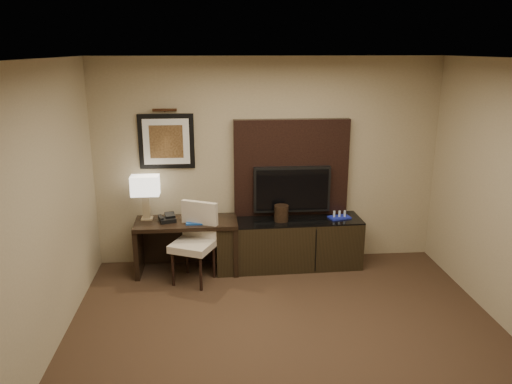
{
  "coord_description": "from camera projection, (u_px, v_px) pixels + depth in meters",
  "views": [
    {
      "loc": [
        -0.68,
        -3.85,
        2.79
      ],
      "look_at": [
        -0.21,
        1.8,
        1.15
      ],
      "focal_mm": 35.0,
      "sensor_mm": 36.0,
      "label": 1
    }
  ],
  "objects": [
    {
      "name": "picture_light",
      "position": [
        165.0,
        110.0,
        6.18
      ],
      "size": [
        0.04,
        0.04,
        0.3
      ],
      "primitive_type": "cylinder",
      "color": "#3C2213",
      "rests_on": "wall_back"
    },
    {
      "name": "tv_wall_panel",
      "position": [
        291.0,
        169.0,
        6.52
      ],
      "size": [
        1.5,
        0.12,
        1.3
      ],
      "primitive_type": "cube",
      "color": "black",
      "rests_on": "wall_back"
    },
    {
      "name": "desk_chair",
      "position": [
        193.0,
        245.0,
        6.06
      ],
      "size": [
        0.65,
        0.68,
        0.97
      ],
      "primitive_type": null,
      "rotation": [
        0.0,
        0.0,
        -0.43
      ],
      "color": "beige",
      "rests_on": "floor"
    },
    {
      "name": "wall_back",
      "position": [
        268.0,
        162.0,
        6.53
      ],
      "size": [
        4.5,
        0.01,
        2.7
      ],
      "primitive_type": "cube",
      "color": "tan",
      "rests_on": "floor"
    },
    {
      "name": "credenza",
      "position": [
        288.0,
        243.0,
        6.55
      ],
      "size": [
        1.91,
        0.58,
        0.65
      ],
      "primitive_type": "cube",
      "rotation": [
        0.0,
        0.0,
        0.03
      ],
      "color": "black",
      "rests_on": "floor"
    },
    {
      "name": "wall_left",
      "position": [
        20.0,
        236.0,
        3.96
      ],
      "size": [
        0.01,
        5.0,
        2.7
      ],
      "primitive_type": "cube",
      "color": "tan",
      "rests_on": "floor"
    },
    {
      "name": "artwork",
      "position": [
        166.0,
        141.0,
        6.33
      ],
      "size": [
        0.7,
        0.04,
        0.7
      ],
      "primitive_type": "cube",
      "color": "black",
      "rests_on": "wall_back"
    },
    {
      "name": "table_lamp",
      "position": [
        146.0,
        196.0,
        6.28
      ],
      "size": [
        0.42,
        0.31,
        0.61
      ],
      "primitive_type": null,
      "rotation": [
        0.0,
        0.0,
        0.26
      ],
      "color": "#947F5C",
      "rests_on": "desk"
    },
    {
      "name": "tv",
      "position": [
        292.0,
        189.0,
        6.5
      ],
      "size": [
        1.0,
        0.08,
        0.6
      ],
      "primitive_type": "cube",
      "color": "black",
      "rests_on": "tv_wall_panel"
    },
    {
      "name": "ice_bucket",
      "position": [
        281.0,
        213.0,
        6.38
      ],
      "size": [
        0.23,
        0.23,
        0.21
      ],
      "primitive_type": "cylinder",
      "rotation": [
        0.0,
        0.0,
        -0.3
      ],
      "color": "black",
      "rests_on": "credenza"
    },
    {
      "name": "floor",
      "position": [
        296.0,
        369.0,
        4.52
      ],
      "size": [
        4.5,
        5.0,
        0.01
      ],
      "primitive_type": "cube",
      "color": "#342217",
      "rests_on": "ground"
    },
    {
      "name": "blue_folder",
      "position": [
        196.0,
        220.0,
        6.28
      ],
      "size": [
        0.23,
        0.31,
        0.02
      ],
      "primitive_type": "cube",
      "rotation": [
        0.0,
        0.0,
        -0.01
      ],
      "color": "#174597",
      "rests_on": "desk"
    },
    {
      "name": "desk_phone",
      "position": [
        167.0,
        218.0,
        6.25
      ],
      "size": [
        0.24,
        0.22,
        0.1
      ],
      "primitive_type": null,
      "rotation": [
        0.0,
        0.0,
        0.3
      ],
      "color": "black",
      "rests_on": "desk"
    },
    {
      "name": "book",
      "position": [
        194.0,
        212.0,
        6.25
      ],
      "size": [
        0.17,
        0.11,
        0.24
      ],
      "primitive_type": "imported",
      "rotation": [
        0.0,
        0.0,
        0.5
      ],
      "color": "tan",
      "rests_on": "desk"
    },
    {
      "name": "minibar_tray",
      "position": [
        339.0,
        214.0,
        6.5
      ],
      "size": [
        0.31,
        0.23,
        0.1
      ],
      "primitive_type": null,
      "rotation": [
        0.0,
        0.0,
        0.27
      ],
      "color": "#1925A6",
      "rests_on": "credenza"
    },
    {
      "name": "ceiling",
      "position": [
        304.0,
        60.0,
        3.76
      ],
      "size": [
        4.5,
        5.0,
        0.01
      ],
      "primitive_type": "cube",
      "color": "silver",
      "rests_on": "wall_back"
    },
    {
      "name": "desk",
      "position": [
        187.0,
        246.0,
        6.39
      ],
      "size": [
        1.3,
        0.57,
        0.69
      ],
      "primitive_type": "cube",
      "rotation": [
        0.0,
        0.0,
        0.01
      ],
      "color": "black",
      "rests_on": "floor"
    }
  ]
}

